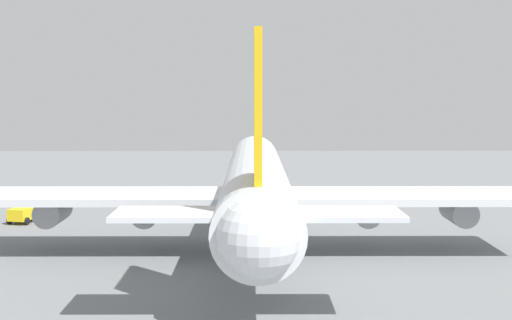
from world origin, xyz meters
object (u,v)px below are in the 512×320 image
object	(u,v)px
catering_truck	(329,207)
fuel_truck	(338,195)
cargo_airplane	(256,184)
safety_cone_nose	(228,202)
baggage_tug	(24,213)

from	to	relation	value
catering_truck	fuel_truck	bearing A→B (deg)	-12.94
cargo_airplane	safety_cone_nose	xyz separation A→B (m)	(26.35, 3.74, -5.97)
fuel_truck	catering_truck	distance (m)	11.11
baggage_tug	safety_cone_nose	size ratio (longest dim) A/B	5.31
fuel_truck	safety_cone_nose	size ratio (longest dim) A/B	6.09
cargo_airplane	safety_cone_nose	world-z (taller)	cargo_airplane
cargo_airplane	baggage_tug	xyz separation A→B (m)	(13.20, 27.76, -5.17)
cargo_airplane	catering_truck	bearing A→B (deg)	-27.60
fuel_truck	baggage_tug	distance (m)	42.46
catering_truck	baggage_tug	bearing A→B (deg)	97.08
cargo_airplane	catering_truck	size ratio (longest dim) A/B	10.41
catering_truck	baggage_tug	world-z (taller)	baggage_tug
baggage_tug	cargo_airplane	bearing A→B (deg)	-115.43
safety_cone_nose	catering_truck	bearing A→B (deg)	-123.24
fuel_truck	catering_truck	size ratio (longest dim) A/B	0.84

